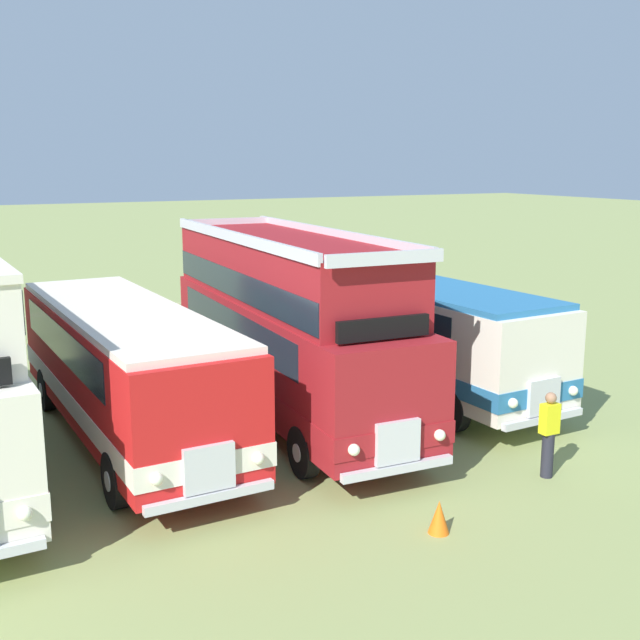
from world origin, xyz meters
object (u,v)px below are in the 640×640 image
(bus_seventh_in_row, at_px, (406,325))
(cone_near_end, at_px, (439,517))
(marshal_person, at_px, (549,434))
(bus_fifth_in_row, at_px, (124,363))
(bus_sixth_in_row, at_px, (287,321))

(bus_seventh_in_row, distance_m, cone_near_end, 8.62)
(marshal_person, bearing_deg, bus_seventh_in_row, 82.01)
(cone_near_end, distance_m, marshal_person, 3.48)
(bus_fifth_in_row, height_order, marshal_person, bus_fifth_in_row)
(bus_seventh_in_row, bearing_deg, cone_near_end, -119.58)
(cone_near_end, height_order, marshal_person, marshal_person)
(bus_fifth_in_row, distance_m, cone_near_end, 7.87)
(cone_near_end, bearing_deg, marshal_person, 16.40)
(bus_fifth_in_row, distance_m, bus_seventh_in_row, 7.74)
(cone_near_end, bearing_deg, bus_seventh_in_row, 60.42)
(bus_sixth_in_row, bearing_deg, marshal_person, -62.84)
(marshal_person, bearing_deg, cone_near_end, -163.60)
(bus_fifth_in_row, height_order, bus_seventh_in_row, same)
(bus_sixth_in_row, distance_m, marshal_person, 6.64)
(bus_sixth_in_row, bearing_deg, bus_seventh_in_row, 9.68)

